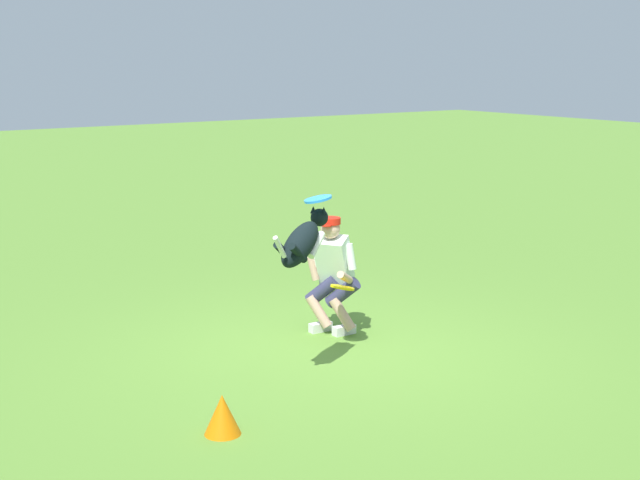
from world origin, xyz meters
TOP-DOWN VIEW (x-y plane):
  - ground_plane at (0.00, 0.00)m, footprint 60.00×60.00m
  - person at (-0.44, -0.57)m, footprint 0.54×0.71m
  - dog at (0.61, 0.42)m, footprint 0.95×0.60m
  - frisbee_flying at (0.35, 0.29)m, footprint 0.33×0.33m
  - frisbee_held at (-0.30, -0.21)m, footprint 0.35×0.35m
  - training_cone at (1.87, 1.14)m, footprint 0.30×0.30m

SIDE VIEW (x-z plane):
  - ground_plane at x=0.00m, z-range 0.00..0.00m
  - training_cone at x=1.87m, z-range 0.00..0.33m
  - frisbee_held at x=-0.30m, z-range 0.56..0.66m
  - person at x=-0.44m, z-range 0.05..1.34m
  - dog at x=0.61m, z-range 1.05..1.58m
  - frisbee_flying at x=0.35m, z-range 1.63..1.71m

